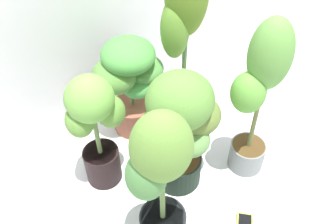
{
  "coord_description": "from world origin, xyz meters",
  "views": [
    {
      "loc": [
        -0.88,
        -0.77,
        1.68
      ],
      "look_at": [
        0.01,
        0.19,
        0.41
      ],
      "focal_mm": 38.77,
      "sensor_mm": 36.0,
      "label": 1
    }
  ],
  "objects": [
    {
      "name": "ground_plane",
      "position": [
        0.0,
        0.0,
        0.0
      ],
      "size": [
        8.0,
        8.0,
        0.0
      ],
      "primitive_type": "plane",
      "color": "silver",
      "rests_on": "ground"
    },
    {
      "name": "potted_plant_back_center",
      "position": [
        0.05,
        0.55,
        0.38
      ],
      "size": [
        0.45,
        0.4,
        0.63
      ],
      "color": "#92503C",
      "rests_on": "ground"
    },
    {
      "name": "potted_plant_back_right",
      "position": [
        0.33,
        0.41,
        0.62
      ],
      "size": [
        0.32,
        0.28,
        1.1
      ],
      "color": "black",
      "rests_on": "ground"
    },
    {
      "name": "potted_plant_center",
      "position": [
        -0.02,
        0.06,
        0.43
      ],
      "size": [
        0.46,
        0.39,
        0.72
      ],
      "color": "black",
      "rests_on": "ground"
    },
    {
      "name": "potted_plant_front_left",
      "position": [
        -0.34,
        -0.14,
        0.48
      ],
      "size": [
        0.31,
        0.3,
        0.85
      ],
      "color": "black",
      "rests_on": "ground"
    },
    {
      "name": "potted_plant_back_left",
      "position": [
        -0.31,
        0.36,
        0.41
      ],
      "size": [
        0.35,
        0.32,
        0.7
      ],
      "color": "black",
      "rests_on": "ground"
    },
    {
      "name": "potted_plant_front_right",
      "position": [
        0.31,
        -0.12,
        0.55
      ],
      "size": [
        0.33,
        0.27,
        0.95
      ],
      "color": "gray",
      "rests_on": "ground"
    },
    {
      "name": "hygrometer_box",
      "position": [
        0.03,
        -0.36,
        0.01
      ],
      "size": [
        0.11,
        0.11,
        0.03
      ],
      "rotation": [
        0.0,
        0.0,
        0.65
      ],
      "color": "#CCCB47",
      "rests_on": "ground"
    }
  ]
}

